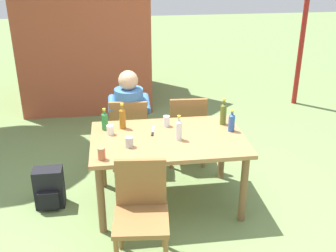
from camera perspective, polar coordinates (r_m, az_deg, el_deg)
name	(u,v)px	position (r m, az deg, el deg)	size (l,w,h in m)	color
ground_plane	(168,201)	(4.34, 0.00, -10.36)	(24.00, 24.00, 0.00)	#6B844C
dining_table	(168,146)	(4.01, 0.00, -2.75)	(1.48, 0.96, 0.73)	#A37547
chair_far_left	(130,129)	(4.76, -5.33, -0.48)	(0.48, 0.48, 0.87)	olive
chair_near_left	(141,208)	(3.40, -3.75, -11.27)	(0.48, 0.48, 0.87)	olive
chair_far_right	(187,126)	(4.82, 2.62, -0.04)	(0.46, 0.46, 0.87)	olive
person_in_white_shirt	(129,112)	(4.79, -5.38, 1.88)	(0.47, 0.62, 1.18)	#3D70B2
bottle_clear	(179,129)	(3.89, 1.50, -0.46)	(0.06, 0.06, 0.25)	white
bottle_olive	(223,113)	(4.26, 7.66, 1.76)	(0.06, 0.06, 0.28)	#566623
bottle_amber	(122,118)	(4.15, -6.33, 1.16)	(0.06, 0.06, 0.27)	#996019
bottle_blue	(232,122)	(4.12, 8.79, 0.57)	(0.06, 0.06, 0.23)	#2D56A3
bottle_green	(105,121)	(4.15, -8.76, 0.74)	(0.06, 0.06, 0.23)	#287A38
cup_terracotta	(102,154)	(3.60, -9.18, -3.79)	(0.07, 0.07, 0.11)	#BC6B47
cup_white	(110,130)	(4.06, -8.01, -0.54)	(0.07, 0.07, 0.09)	white
cup_steel	(129,142)	(3.79, -5.39, -2.21)	(0.08, 0.08, 0.10)	#B2B7BC
cup_glass	(166,121)	(4.20, -0.22, 0.68)	(0.07, 0.07, 0.11)	silver
table_knife	(153,131)	(4.09, -2.12, -0.76)	(0.06, 0.24, 0.01)	silver
backpack_by_near_side	(49,189)	(4.34, -16.11, -8.31)	(0.29, 0.24, 0.42)	black
brick_kiosk	(84,7)	(6.97, -11.52, 15.88)	(2.26, 2.06, 2.92)	#9E472D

